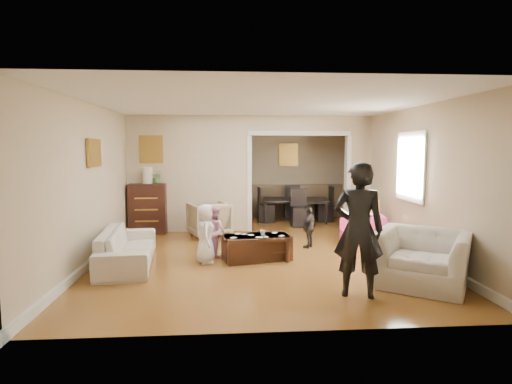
{
  "coord_description": "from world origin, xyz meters",
  "views": [
    {
      "loc": [
        -0.55,
        -7.51,
        1.88
      ],
      "look_at": [
        0.0,
        0.2,
        1.05
      ],
      "focal_mm": 28.86,
      "sensor_mm": 36.0,
      "label": 1
    }
  ],
  "objects": [
    {
      "name": "window_pane",
      "position": [
        2.73,
        -0.4,
        1.55
      ],
      "size": [
        0.03,
        0.95,
        1.1
      ],
      "primitive_type": "cube",
      "color": "white",
      "rests_on": "ground"
    },
    {
      "name": "partition_right",
      "position": [
        2.48,
        1.8,
        1.3
      ],
      "size": [
        0.55,
        0.18,
        2.6
      ],
      "primitive_type": "cube",
      "color": "#BCAF89",
      "rests_on": "ground"
    },
    {
      "name": "play_bowl",
      "position": [
        2.32,
        0.25,
        0.57
      ],
      "size": [
        0.26,
        0.26,
        0.05
      ],
      "primitive_type": "imported",
      "rotation": [
        0.0,
        0.0,
        -0.17
      ],
      "color": "silver",
      "rests_on": "play_table"
    },
    {
      "name": "cyan_cup",
      "position": [
        2.17,
        0.32,
        0.58
      ],
      "size": [
        0.08,
        0.08,
        0.08
      ],
      "primitive_type": "cylinder",
      "color": "#27C7BA",
      "rests_on": "play_table"
    },
    {
      "name": "coffee_table",
      "position": [
        -0.06,
        -0.72,
        0.21
      ],
      "size": [
        1.2,
        0.8,
        0.41
      ],
      "primitive_type": "cube",
      "rotation": [
        0.0,
        0.0,
        0.24
      ],
      "color": "#361C11",
      "rests_on": "ground"
    },
    {
      "name": "child_kneel_a",
      "position": [
        -0.91,
        -0.87,
        0.49
      ],
      "size": [
        0.34,
        0.49,
        0.97
      ],
      "primitive_type": "imported",
      "rotation": [
        0.0,
        0.0,
        1.63
      ],
      "color": "white",
      "rests_on": "ground"
    },
    {
      "name": "craft_papers",
      "position": [
        -0.07,
        -0.74,
        0.42
      ],
      "size": [
        0.94,
        0.48,
        0.0
      ],
      "color": "white",
      "rests_on": "coffee_table"
    },
    {
      "name": "armchair_back",
      "position": [
        -0.93,
        1.17,
        0.37
      ],
      "size": [
        1.03,
        1.04,
        0.74
      ],
      "primitive_type": "imported",
      "rotation": [
        0.0,
        0.0,
        3.52
      ],
      "color": "tan",
      "rests_on": "ground"
    },
    {
      "name": "framed_art_sofa_wall",
      "position": [
        -2.71,
        -0.6,
        1.8
      ],
      "size": [
        0.03,
        0.55,
        0.4
      ],
      "primitive_type": "cube",
      "color": "brown"
    },
    {
      "name": "dining_table",
      "position": [
        1.19,
        2.79,
        0.29
      ],
      "size": [
        1.75,
        1.11,
        0.58
      ],
      "primitive_type": "imported",
      "rotation": [
        0.0,
        0.0,
        -0.11
      ],
      "color": "black",
      "rests_on": "ground"
    },
    {
      "name": "framed_art_alcove",
      "position": [
        1.1,
        3.44,
        1.7
      ],
      "size": [
        0.45,
        0.03,
        0.55
      ],
      "primitive_type": "cube",
      "color": "brown"
    },
    {
      "name": "toy_block",
      "position": [
        2.15,
        0.49,
        0.57
      ],
      "size": [
        0.09,
        0.07,
        0.05
      ],
      "primitive_type": "cube",
      "rotation": [
        0.0,
        0.0,
        0.18
      ],
      "color": "red",
      "rests_on": "play_table"
    },
    {
      "name": "dresser",
      "position": [
        -2.29,
        1.65,
        0.55
      ],
      "size": [
        0.8,
        0.45,
        1.1
      ],
      "primitive_type": "cube",
      "color": "black",
      "rests_on": "ground"
    },
    {
      "name": "framed_art_partition",
      "position": [
        -2.2,
        1.7,
        1.85
      ],
      "size": [
        0.45,
        0.03,
        0.55
      ],
      "primitive_type": "cube",
      "color": "brown",
      "rests_on": "partition_left"
    },
    {
      "name": "partition_left",
      "position": [
        -1.38,
        1.8,
        1.3
      ],
      "size": [
        2.75,
        0.18,
        2.6
      ],
      "primitive_type": "cube",
      "color": "#BCAF89",
      "rests_on": "ground"
    },
    {
      "name": "table_lamp",
      "position": [
        -2.29,
        1.65,
        1.28
      ],
      "size": [
        0.22,
        0.22,
        0.36
      ],
      "primitive_type": "cylinder",
      "color": "#F5E7C8",
      "rests_on": "dresser"
    },
    {
      "name": "floor",
      "position": [
        0.0,
        0.0,
        0.0
      ],
      "size": [
        7.0,
        7.0,
        0.0
      ],
      "primitive_type": "plane",
      "color": "olive",
      "rests_on": "ground"
    },
    {
      "name": "cereal_box",
      "position": [
        2.39,
        0.47,
        0.69
      ],
      "size": [
        0.21,
        0.1,
        0.3
      ],
      "primitive_type": "cube",
      "rotation": [
        0.0,
        0.0,
        -0.17
      ],
      "color": "yellow",
      "rests_on": "play_table"
    },
    {
      "name": "child_kneel_b",
      "position": [
        -0.76,
        -0.42,
        0.43
      ],
      "size": [
        0.51,
        0.53,
        0.87
      ],
      "primitive_type": "imported",
      "rotation": [
        0.0,
        0.0,
        2.16
      ],
      "color": "pink",
      "rests_on": "ground"
    },
    {
      "name": "coffee_cup",
      "position": [
        0.04,
        -0.77,
        0.46
      ],
      "size": [
        0.12,
        0.12,
        0.09
      ],
      "primitive_type": "imported",
      "rotation": [
        0.0,
        0.0,
        0.24
      ],
      "color": "silver",
      "rests_on": "coffee_table"
    },
    {
      "name": "potted_plant",
      "position": [
        -2.09,
        1.65,
        1.24
      ],
      "size": [
        0.25,
        0.22,
        0.28
      ],
      "primitive_type": "imported",
      "color": "#457534",
      "rests_on": "dresser"
    },
    {
      "name": "sofa",
      "position": [
        -2.16,
        -0.89,
        0.29
      ],
      "size": [
        0.99,
        2.05,
        0.58
      ],
      "primitive_type": "imported",
      "rotation": [
        0.0,
        0.0,
        1.68
      ],
      "color": "beige",
      "rests_on": "ground"
    },
    {
      "name": "armchair_front",
      "position": [
        2.1,
        -2.21,
        0.38
      ],
      "size": [
        1.53,
        1.49,
        0.76
      ],
      "primitive_type": "imported",
      "rotation": [
        0.0,
        0.0,
        -0.6
      ],
      "color": "beige",
      "rests_on": "ground"
    },
    {
      "name": "adult_person",
      "position": [
        1.09,
        -2.54,
        0.86
      ],
      "size": [
        0.71,
        0.56,
        1.71
      ],
      "primitive_type": "imported",
      "rotation": [
        0.0,
        0.0,
        2.87
      ],
      "color": "black",
      "rests_on": "ground"
    },
    {
      "name": "partition_header",
      "position": [
        1.1,
        1.8,
        2.42
      ],
      "size": [
        2.22,
        0.18,
        0.35
      ],
      "primitive_type": "cube",
      "color": "#BCAF89",
      "rests_on": "partition_right"
    },
    {
      "name": "child_toddler",
      "position": [
        0.99,
        0.03,
        0.39
      ],
      "size": [
        0.43,
        0.49,
        0.79
      ],
      "primitive_type": "imported",
      "rotation": [
        0.0,
        0.0,
        -2.21
      ],
      "color": "black",
      "rests_on": "ground"
    },
    {
      "name": "play_table",
      "position": [
        2.27,
        0.37,
        0.27
      ],
      "size": [
        0.65,
        0.65,
        0.54
      ],
      "primitive_type": "cube",
      "rotation": [
        0.0,
        0.0,
        -0.17
      ],
      "color": "#EF3F98",
      "rests_on": "ground"
    }
  ]
}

